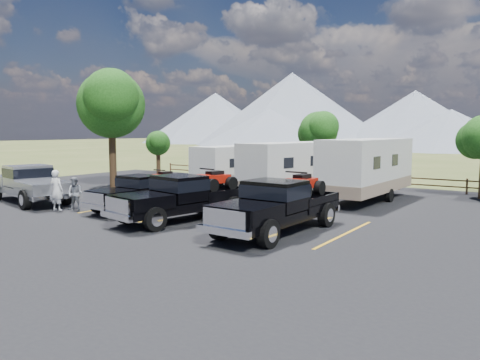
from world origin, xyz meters
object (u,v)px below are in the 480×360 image
Objects in this scene: rig_left at (143,191)px; person_b at (75,194)px; trailer_left at (237,167)px; pickup_silver at (30,183)px; trailer_center at (291,168)px; rig_right at (279,204)px; person_a at (57,190)px; trailer_right at (367,169)px; tree_big_nw at (111,105)px; rig_center at (184,196)px.

person_b is (-2.58, -1.95, -0.10)m from rig_left.
pickup_silver is at bearing -117.20° from trailer_left.
person_b is (-6.30, -10.20, -0.84)m from trailer_center.
rig_right reaches higher than person_a.
pickup_silver is at bearing 156.66° from person_b.
rig_left is 0.85× the size of rig_right.
rig_right is 4.19× the size of person_b.
trailer_right reaches higher than person_b.
trailer_right is 18.14m from pickup_silver.
person_a is at bearing -100.92° from trailer_left.
rig_right is at bearing -56.57° from trailer_center.
tree_big_nw is 13.02m from trailer_center.
trailer_right is (8.27, 0.40, 0.26)m from trailer_left.
person_a is at bearing -132.62° from trailer_right.
rig_right is 3.43× the size of person_a.
trailer_left reaches higher than rig_center.
trailer_left is at bearing 122.30° from rig_center.
person_b is (-2.37, -10.41, -0.70)m from trailer_left.
trailer_left is (-0.21, 8.46, 0.60)m from rig_left.
rig_center is 1.00× the size of rig_right.
rig_center is 10.08m from trailer_left.
tree_big_nw is 3.99× the size of person_a.
tree_big_nw is 17.20m from trailer_right.
trailer_center is 12.83m from person_a.
trailer_center is at bearing 99.29° from rig_center.
tree_big_nw is at bearing -67.80° from person_a.
trailer_center is at bearing 145.94° from pickup_silver.
trailer_center reaches higher than person_b.
person_a is at bearing -139.62° from rig_left.
rig_right is 0.97× the size of pickup_silver.
trailer_right reaches higher than rig_center.
trailer_right reaches higher than person_a.
trailer_left is 4.23× the size of person_a.
person_a is at bearing -155.80° from rig_center.
trailer_center is (-4.25, 9.01, 0.57)m from rig_right.
rig_right is 0.74× the size of trailer_center.
pickup_silver is (-10.30, -10.07, -0.61)m from trailer_center.
rig_center is 10.83m from trailer_right.
tree_big_nw is at bearing 161.72° from rig_right.
rig_left is at bearing -32.69° from tree_big_nw.
person_b is (-6.03, -1.03, -0.24)m from rig_center.
trailer_right is at bearing 16.13° from trailer_center.
tree_big_nw is 1.37× the size of rig_left.
trailer_left is 1.20× the size of pickup_silver.
rig_left is at bearing -130.03° from trailer_right.
trailer_right is at bearing -145.69° from person_a.
tree_big_nw is 9.61m from trailer_left.
rig_left is 3.58m from rig_center.
rig_right is at bearing -2.58° from rig_left.
rig_right is at bearing -88.24° from trailer_right.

